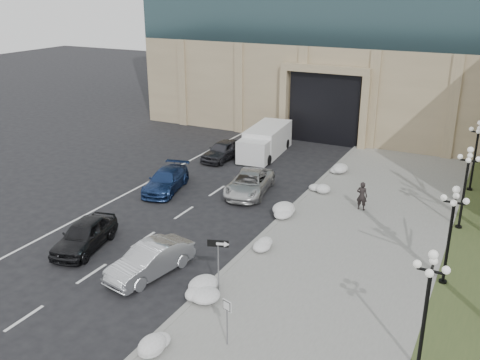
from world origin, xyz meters
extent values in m
cube|color=gray|center=(3.50, 14.00, 0.06)|extent=(9.00, 40.00, 0.12)
cube|color=gray|center=(-1.00, 14.00, 0.07)|extent=(0.30, 40.00, 0.14)
cube|color=tan|center=(-2.00, 42.00, 4.00)|extent=(40.00, 20.00, 8.00)
cube|color=black|center=(-4.00, 33.00, 3.00)|extent=(6.00, 2.50, 6.00)
cube|color=tan|center=(-4.00, 31.60, 6.30)|extent=(7.50, 0.60, 0.60)
cube|color=tan|center=(-7.50, 31.60, 3.00)|extent=(0.60, 0.60, 6.00)
cube|color=tan|center=(-0.50, 31.60, 3.00)|extent=(0.60, 0.60, 6.00)
imported|color=black|center=(-8.53, 7.86, 0.76)|extent=(2.70, 4.76, 1.53)
imported|color=#A6A9AE|center=(-3.97, 7.22, 0.75)|extent=(2.42, 4.76, 1.50)
imported|color=navy|center=(-9.52, 16.59, 0.70)|extent=(2.98, 5.13, 1.40)
imported|color=silver|center=(-4.41, 18.59, 0.71)|extent=(3.15, 5.42, 1.42)
imported|color=#323238|center=(-9.38, 24.08, 0.74)|extent=(2.01, 4.42, 1.47)
imported|color=black|center=(2.81, 18.98, 1.00)|extent=(0.64, 0.43, 1.75)
cube|color=silver|center=(-7.07, 27.39, 1.08)|extent=(2.88, 5.62, 2.17)
cube|color=silver|center=(-6.76, 24.16, 0.97)|extent=(2.43, 1.94, 1.73)
cylinder|color=black|center=(-7.86, 24.27, 0.38)|extent=(0.34, 0.78, 0.76)
cylinder|color=black|center=(-5.70, 24.47, 0.38)|extent=(0.34, 0.78, 0.76)
cylinder|color=black|center=(-8.30, 28.91, 0.38)|extent=(0.34, 0.78, 0.76)
cylinder|color=black|center=(-6.14, 29.11, 0.38)|extent=(0.34, 0.78, 0.76)
cylinder|color=slate|center=(-0.36, 7.24, 1.27)|extent=(0.06, 0.06, 2.53)
cube|color=black|center=(-0.36, 7.24, 2.44)|extent=(0.89, 0.33, 0.31)
cube|color=white|center=(-0.22, 7.27, 2.44)|extent=(0.42, 0.15, 0.12)
cone|color=white|center=(0.02, 7.34, 2.44)|extent=(0.28, 0.31, 0.25)
cylinder|color=slate|center=(1.73, 4.15, 0.99)|extent=(0.05, 0.05, 1.99)
cube|color=white|center=(1.73, 4.15, 1.81)|extent=(0.42, 0.17, 0.43)
cube|color=black|center=(1.72, 4.13, 1.81)|extent=(0.36, 0.12, 0.38)
cube|color=white|center=(1.72, 4.12, 1.81)|extent=(0.31, 0.11, 0.33)
ellipsoid|color=white|center=(-0.59, 2.48, 0.30)|extent=(1.10, 1.60, 0.36)
ellipsoid|color=white|center=(-0.59, 6.78, 0.30)|extent=(1.10, 1.60, 0.36)
ellipsoid|color=white|center=(-0.46, 11.70, 0.30)|extent=(1.10, 1.60, 0.36)
ellipsoid|color=white|center=(-0.74, 16.31, 0.30)|extent=(1.10, 1.60, 0.36)
ellipsoid|color=white|center=(-0.35, 20.58, 0.30)|extent=(1.10, 1.60, 0.36)
ellipsoid|color=white|center=(-0.45, 24.80, 0.30)|extent=(1.10, 1.60, 0.36)
cylinder|color=black|center=(8.30, 6.00, 2.00)|extent=(0.14, 0.14, 4.00)
cylinder|color=black|center=(8.30, 6.00, 4.00)|extent=(0.10, 0.90, 0.10)
cylinder|color=black|center=(8.30, 6.00, 4.00)|extent=(0.90, 0.10, 0.10)
sphere|color=white|center=(8.30, 6.00, 4.60)|extent=(0.32, 0.32, 0.32)
sphere|color=white|center=(8.75, 6.00, 4.15)|extent=(0.28, 0.28, 0.28)
sphere|color=white|center=(7.85, 6.00, 4.15)|extent=(0.28, 0.28, 0.28)
sphere|color=white|center=(8.30, 6.45, 4.15)|extent=(0.28, 0.28, 0.28)
sphere|color=white|center=(8.30, 5.55, 4.15)|extent=(0.28, 0.28, 0.28)
cylinder|color=black|center=(8.30, 12.50, 0.10)|extent=(0.36, 0.36, 0.20)
cylinder|color=black|center=(8.30, 12.50, 2.00)|extent=(0.14, 0.14, 4.00)
cylinder|color=black|center=(8.30, 12.50, 4.00)|extent=(0.10, 0.90, 0.10)
cylinder|color=black|center=(8.30, 12.50, 4.00)|extent=(0.90, 0.10, 0.10)
sphere|color=white|center=(8.30, 12.50, 4.60)|extent=(0.32, 0.32, 0.32)
sphere|color=white|center=(8.75, 12.50, 4.15)|extent=(0.28, 0.28, 0.28)
sphere|color=white|center=(7.85, 12.50, 4.15)|extent=(0.28, 0.28, 0.28)
sphere|color=white|center=(8.30, 12.95, 4.15)|extent=(0.28, 0.28, 0.28)
sphere|color=white|center=(8.30, 12.05, 4.15)|extent=(0.28, 0.28, 0.28)
cylinder|color=black|center=(8.30, 19.00, 0.10)|extent=(0.36, 0.36, 0.20)
cylinder|color=black|center=(8.30, 19.00, 2.00)|extent=(0.14, 0.14, 4.00)
cylinder|color=black|center=(8.30, 19.00, 4.00)|extent=(0.10, 0.90, 0.10)
cylinder|color=black|center=(8.30, 19.00, 4.00)|extent=(0.90, 0.10, 0.10)
sphere|color=white|center=(8.30, 19.00, 4.60)|extent=(0.32, 0.32, 0.32)
sphere|color=white|center=(8.75, 19.00, 4.15)|extent=(0.28, 0.28, 0.28)
sphere|color=white|center=(7.85, 19.00, 4.15)|extent=(0.28, 0.28, 0.28)
sphere|color=white|center=(8.30, 19.45, 4.15)|extent=(0.28, 0.28, 0.28)
sphere|color=white|center=(8.30, 18.55, 4.15)|extent=(0.28, 0.28, 0.28)
cylinder|color=black|center=(8.30, 25.50, 0.10)|extent=(0.36, 0.36, 0.20)
cylinder|color=black|center=(8.30, 25.50, 2.00)|extent=(0.14, 0.14, 4.00)
cylinder|color=black|center=(8.30, 25.50, 4.00)|extent=(0.10, 0.90, 0.10)
cylinder|color=black|center=(8.30, 25.50, 4.00)|extent=(0.90, 0.10, 0.10)
sphere|color=white|center=(8.30, 25.50, 4.60)|extent=(0.32, 0.32, 0.32)
sphere|color=white|center=(7.85, 25.50, 4.15)|extent=(0.28, 0.28, 0.28)
sphere|color=white|center=(8.30, 25.95, 4.15)|extent=(0.28, 0.28, 0.28)
sphere|color=white|center=(8.30, 25.05, 4.15)|extent=(0.28, 0.28, 0.28)
camera|label=1|loc=(9.69, -10.44, 12.77)|focal=40.00mm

